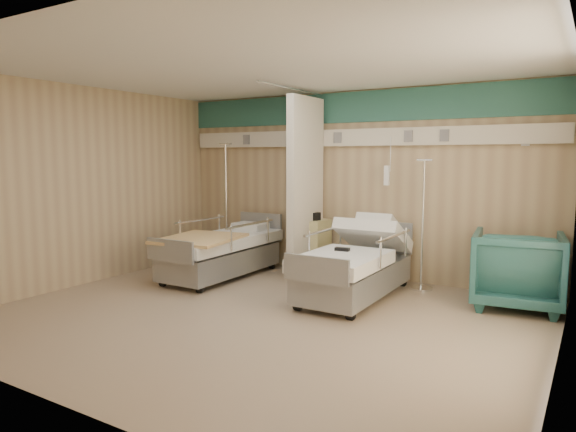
{
  "coord_description": "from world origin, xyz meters",
  "views": [
    {
      "loc": [
        3.23,
        -4.69,
        1.82
      ],
      "look_at": [
        0.01,
        0.6,
        1.1
      ],
      "focal_mm": 32.0,
      "sensor_mm": 36.0,
      "label": 1
    }
  ],
  "objects": [
    {
      "name": "waffle_blanket",
      "position": [
        2.47,
        1.92,
        0.97
      ],
      "size": [
        0.66,
        0.61,
        0.06
      ],
      "primitive_type": "cube",
      "rotation": [
        0.0,
        0.0,
        3.41
      ],
      "color": "silver",
      "rests_on": "visitor_armchair"
    },
    {
      "name": "ground",
      "position": [
        0.0,
        0.0,
        0.0
      ],
      "size": [
        6.0,
        5.0,
        0.0
      ],
      "primitive_type": "cube",
      "color": "gray",
      "rests_on": "ground"
    },
    {
      "name": "white_cup",
      "position": [
        -0.67,
        2.17,
        0.91
      ],
      "size": [
        0.1,
        0.1,
        0.13
      ],
      "primitive_type": "cylinder",
      "rotation": [
        0.0,
        0.0,
        0.16
      ],
      "color": "white",
      "rests_on": "bedside_cabinet"
    },
    {
      "name": "bedside_cabinet",
      "position": [
        -0.55,
        2.2,
        0.42
      ],
      "size": [
        0.5,
        0.48,
        0.85
      ],
      "primitive_type": "cube",
      "color": "#D1C882",
      "rests_on": "ground"
    },
    {
      "name": "tan_blanket",
      "position": [
        -1.6,
        0.84,
        0.65
      ],
      "size": [
        1.15,
        1.35,
        0.04
      ],
      "primitive_type": "cube",
      "rotation": [
        0.0,
        0.0,
        0.16
      ],
      "color": "tan",
      "rests_on": "bed_left"
    },
    {
      "name": "bed_right",
      "position": [
        0.6,
        1.3,
        0.32
      ],
      "size": [
        1.0,
        2.16,
        0.63
      ],
      "primitive_type": null,
      "color": "white",
      "rests_on": "ground"
    },
    {
      "name": "iv_stand_right",
      "position": [
        1.21,
        2.16,
        0.36
      ],
      "size": [
        0.32,
        0.32,
        1.78
      ],
      "rotation": [
        0.0,
        0.0,
        -0.1
      ],
      "color": "silver",
      "rests_on": "ground"
    },
    {
      "name": "bed_left",
      "position": [
        -1.6,
        1.3,
        0.32
      ],
      "size": [
        1.0,
        2.16,
        0.63
      ],
      "primitive_type": null,
      "color": "white",
      "rests_on": "ground"
    },
    {
      "name": "iv_stand_left",
      "position": [
        -2.16,
        2.15,
        0.42
      ],
      "size": [
        0.36,
        0.36,
        2.04
      ],
      "rotation": [
        0.0,
        0.0,
        0.19
      ],
      "color": "silver",
      "rests_on": "ground"
    },
    {
      "name": "call_remote",
      "position": [
        0.5,
        1.13,
        0.65
      ],
      "size": [
        0.19,
        0.1,
        0.04
      ],
      "primitive_type": "cube",
      "rotation": [
        0.0,
        0.0,
        0.13
      ],
      "color": "black",
      "rests_on": "bed_right"
    },
    {
      "name": "room_walls",
      "position": [
        -0.03,
        0.25,
        1.86
      ],
      "size": [
        6.04,
        5.04,
        2.82
      ],
      "color": "tan",
      "rests_on": "ground"
    },
    {
      "name": "visitor_armchair",
      "position": [
        2.45,
        1.9,
        0.47
      ],
      "size": [
        1.12,
        1.15,
        0.94
      ],
      "primitive_type": "imported",
      "rotation": [
        0.0,
        0.0,
        3.27
      ],
      "color": "#1F4E4E",
      "rests_on": "ground"
    },
    {
      "name": "toiletry_bag",
      "position": [
        -0.5,
        2.17,
        0.91
      ],
      "size": [
        0.26,
        0.21,
        0.12
      ],
      "primitive_type": "cube",
      "rotation": [
        0.0,
        0.0,
        -0.37
      ],
      "color": "black",
      "rests_on": "bedside_cabinet"
    }
  ]
}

